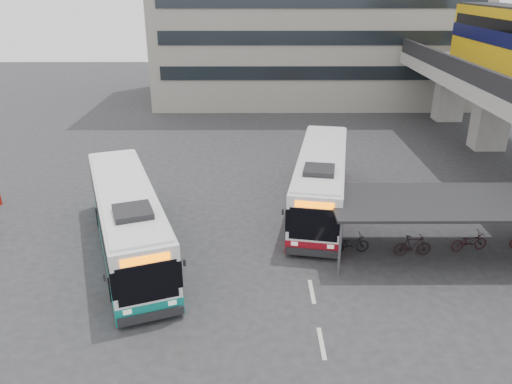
{
  "coord_description": "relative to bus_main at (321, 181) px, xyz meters",
  "views": [
    {
      "loc": [
        0.24,
        -16.29,
        11.1
      ],
      "look_at": [
        0.36,
        5.22,
        2.0
      ],
      "focal_mm": 35.0,
      "sensor_mm": 36.0,
      "label": 1
    }
  ],
  "objects": [
    {
      "name": "ground",
      "position": [
        -3.75,
        -7.79,
        -1.51
      ],
      "size": [
        120.0,
        120.0,
        0.0
      ],
      "primitive_type": "plane",
      "color": "#28282B",
      "rests_on": "ground"
    },
    {
      "name": "bike_shelter",
      "position": [
        4.71,
        -4.79,
        0.13
      ],
      "size": [
        10.0,
        4.0,
        2.54
      ],
      "color": "#595B60",
      "rests_on": "ground"
    },
    {
      "name": "road_markings",
      "position": [
        -1.25,
        -10.79,
        -1.5
      ],
      "size": [
        0.15,
        7.6,
        0.01
      ],
      "color": "beige",
      "rests_on": "ground"
    },
    {
      "name": "bus_main",
      "position": [
        0.0,
        0.0,
        0.0
      ],
      "size": [
        4.34,
        11.25,
        3.25
      ],
      "rotation": [
        0.0,
        0.0,
        -0.18
      ],
      "color": "white",
      "rests_on": "ground"
    },
    {
      "name": "bus_teal",
      "position": [
        -8.97,
        -4.59,
        0.01
      ],
      "size": [
        6.03,
        11.2,
        3.27
      ],
      "rotation": [
        0.0,
        0.0,
        0.35
      ],
      "color": "white",
      "rests_on": "ground"
    },
    {
      "name": "pedestrian",
      "position": [
        -9.74,
        -2.5,
        -0.54
      ],
      "size": [
        0.74,
        0.84,
        1.95
      ],
      "primitive_type": "imported",
      "rotation": [
        0.0,
        0.0,
        1.1
      ],
      "color": "black",
      "rests_on": "ground"
    }
  ]
}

